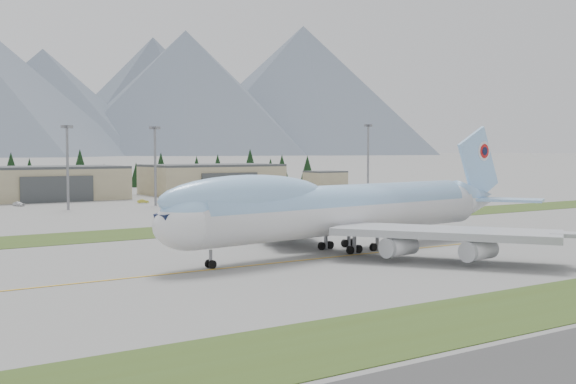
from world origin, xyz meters
TOP-DOWN VIEW (x-y plane):
  - ground at (0.00, 0.00)m, footprint 7000.00×7000.00m
  - grass_strip_far at (0.00, 45.00)m, footprint 400.00×18.00m
  - taxiway_line_main at (0.00, 0.00)m, footprint 400.00×0.40m
  - boeing_747_freighter at (-8.27, 4.44)m, footprint 77.81×66.40m
  - hangar_center at (-15.00, 149.90)m, footprint 48.00×26.60m
  - hangar_right at (45.00, 149.90)m, footprint 48.00×26.60m
  - control_shed at (95.00, 148.00)m, footprint 14.00×12.00m
  - floodlight_masts at (-14.85, 109.59)m, footprint 172.94×10.60m
  - service_vehicle_a at (-28.51, 127.99)m, footprint 3.08×4.30m
  - service_vehicle_b at (5.45, 119.39)m, footprint 3.68×2.27m
  - service_vehicle_c at (59.82, 138.65)m, footprint 2.60×4.79m
  - conifer_belt at (-0.52, 211.50)m, footprint 269.51×15.21m

SIDE VIEW (x-z plane):
  - ground at x=0.00m, z-range 0.00..0.00m
  - grass_strip_far at x=0.00m, z-range -0.04..0.04m
  - taxiway_line_main at x=0.00m, z-range -0.01..0.01m
  - service_vehicle_a at x=-28.51m, z-range -0.68..0.68m
  - service_vehicle_b at x=5.45m, z-range -0.57..0.57m
  - service_vehicle_c at x=59.82m, z-range -0.66..0.66m
  - control_shed at x=95.00m, z-range 0.00..7.60m
  - hangar_center at x=-15.00m, z-range -0.01..10.79m
  - hangar_right at x=45.00m, z-range -0.01..10.79m
  - boeing_747_freighter at x=-8.27m, z-range -3.48..16.94m
  - conifer_belt at x=-0.52m, z-range -1.18..15.53m
  - floodlight_masts at x=-14.85m, z-range 3.49..28.27m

